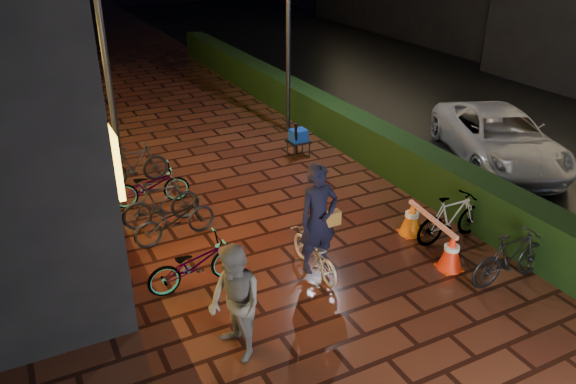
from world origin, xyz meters
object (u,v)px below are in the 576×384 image
cyclist (316,235)px  traffic_barrier (430,234)px  cart_assembly (298,137)px  bystander_person (235,303)px  van (499,137)px

cyclist → traffic_barrier: cyclist is taller
cyclist → cart_assembly: (2.21, 4.78, -0.23)m
bystander_person → traffic_barrier: 4.33m
traffic_barrier → cyclist: bearing=172.4°
cyclist → cart_assembly: cyclist is taller
van → cyclist: bearing=-138.0°
bystander_person → traffic_barrier: bearing=95.2°
bystander_person → cart_assembly: (4.17, 6.01, -0.33)m
bystander_person → traffic_barrier: bystander_person is taller
traffic_barrier → cart_assembly: cart_assembly is taller
cyclist → cart_assembly: 5.27m
cart_assembly → van: bearing=-31.4°
bystander_person → van: (8.40, 3.42, -0.21)m
bystander_person → traffic_barrier: (4.19, 0.93, -0.52)m
van → cyclist: (-6.44, -2.20, 0.10)m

